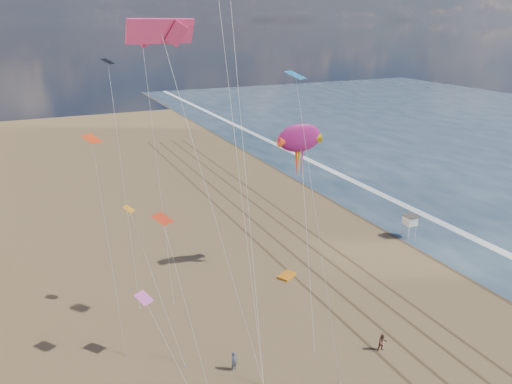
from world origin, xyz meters
TOP-DOWN VIEW (x-y plane):
  - wet_sand at (19.00, 40.00)m, footprint 260.00×260.00m
  - foam at (23.20, 40.00)m, footprint 260.00×260.00m
  - tracks at (2.55, 30.00)m, footprint 7.68×120.00m
  - lifeguard_stand at (16.20, 27.97)m, footprint 1.59×1.59m
  - grounded_kite at (-1.87, 25.43)m, footprint 2.28×2.05m
  - show_kite at (-0.15, 26.57)m, footprint 5.13×7.17m
  - kite_flyer_a at (-12.26, 14.27)m, footprint 0.68×0.58m
  - kite_flyer_b at (-0.66, 11.51)m, footprint 0.85×0.71m
  - small_kites at (-14.74, 24.61)m, footprint 15.47×20.52m

SIDE VIEW (x-z plane):
  - wet_sand at x=19.00m, z-range 0.00..0.00m
  - foam at x=23.20m, z-range 0.00..0.00m
  - tracks at x=2.55m, z-range 0.00..0.01m
  - grounded_kite at x=-1.87m, z-range 0.00..0.22m
  - kite_flyer_b at x=-0.66m, z-range 0.00..1.56m
  - kite_flyer_a at x=-12.26m, z-range 0.00..1.59m
  - lifeguard_stand at x=16.20m, z-range 0.78..3.64m
  - show_kite at x=-0.15m, z-range 4.37..23.90m
  - small_kites at x=-14.74m, z-range 6.09..26.32m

